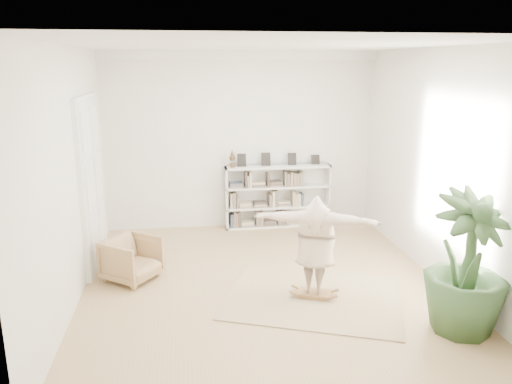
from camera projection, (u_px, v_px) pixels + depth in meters
The scene contains 9 objects.
floor at pixel (263, 284), 7.81m from camera, with size 6.00×6.00×0.00m, color #A88356.
room_shell at pixel (240, 55), 9.74m from camera, with size 6.00×6.00×6.00m.
doors at pixel (92, 184), 8.33m from camera, with size 0.09×1.78×2.92m.
bookshelf at pixel (277, 197), 10.45m from camera, with size 2.20×0.35×1.64m.
armchair at pixel (132, 259), 7.90m from camera, with size 0.74×0.76×0.69m, color tan.
rug at pixel (314, 297), 7.37m from camera, with size 2.50×2.00×0.02m, color tan.
rocker_board at pixel (314, 293), 7.35m from camera, with size 0.55×0.45×0.10m.
person at pixel (316, 243), 7.15m from camera, with size 1.80×0.49×1.47m, color beige.
houseplant at pixel (467, 264), 6.24m from camera, with size 1.03×1.03×1.84m, color #2F4E27.
Camera 1 is at (-1.15, -7.11, 3.36)m, focal length 35.00 mm.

